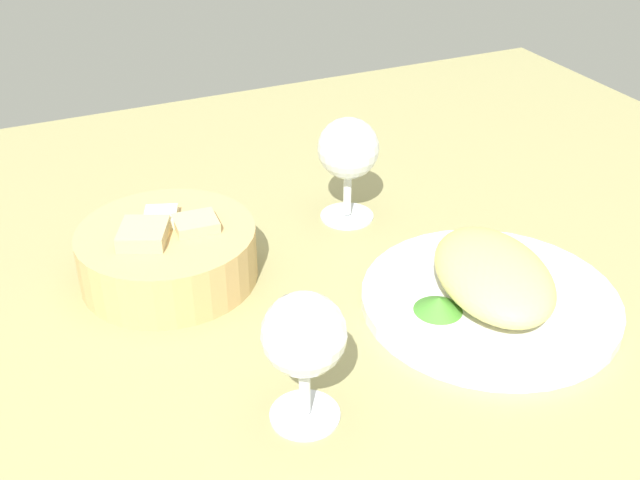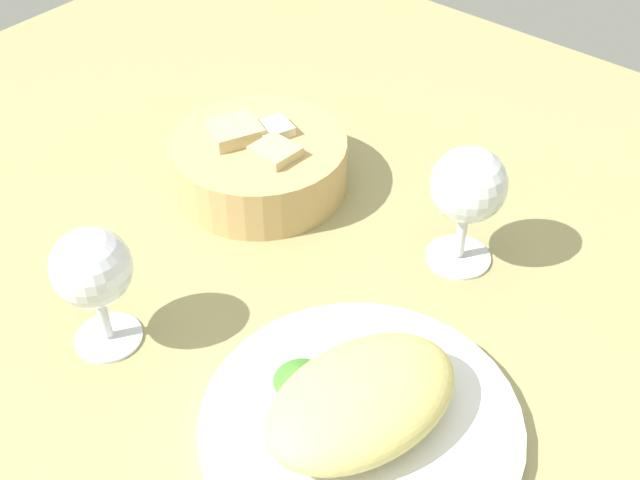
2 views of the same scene
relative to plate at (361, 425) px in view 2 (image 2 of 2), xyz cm
name	(u,v)px [view 2 (image 2 of 2)]	position (x,y,z in cm)	size (l,w,h in cm)	color
ground_plane	(247,360)	(0.02, 13.06, -1.70)	(140.00, 140.00, 2.00)	#97915E
plate	(361,425)	(0.00, 0.00, 0.00)	(26.64, 26.64, 1.40)	white
omelette	(362,400)	(0.00, 0.00, 3.26)	(17.27, 11.19, 5.12)	#D3C56F
lettuce_garnish	(303,374)	(0.17, 6.34, 1.46)	(4.97, 4.97, 1.52)	#43882D
bread_basket	(259,162)	(18.97, 28.80, 2.50)	(19.17, 19.17, 7.57)	tan
wine_glass_near	(468,190)	(22.95, 5.22, 8.08)	(7.40, 7.40, 13.10)	silver
wine_glass_far	(93,272)	(-6.77, 23.88, 7.67)	(7.07, 7.07, 12.50)	silver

